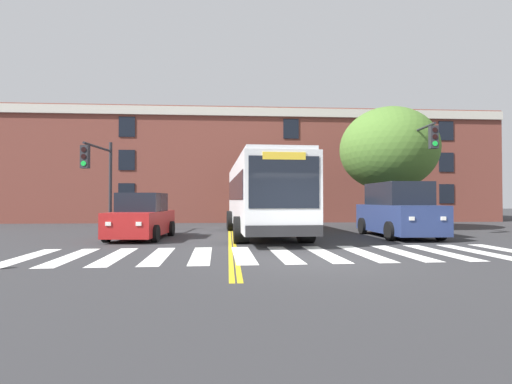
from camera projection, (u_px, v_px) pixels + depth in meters
ground_plane at (313, 260)px, 10.64m from camera, size 120.00×120.00×0.00m
crosswalk at (284, 254)px, 11.72m from camera, size 15.13×4.14×0.01m
lane_line_yellow_inner at (229, 225)px, 25.57m from camera, size 0.12×36.00×0.01m
lane_line_yellow_outer at (232, 225)px, 25.58m from camera, size 0.12×36.00×0.01m
city_bus at (262, 194)px, 18.32m from camera, size 3.28×11.57×3.38m
car_red_near_lane at (142, 218)px, 16.42m from camera, size 2.33×4.49×1.89m
car_navy_far_lane at (398, 211)px, 17.29m from camera, size 2.30×5.11×2.35m
car_grey_behind_bus at (267, 211)px, 28.44m from camera, size 2.41×4.20×1.81m
traffic_light_near_corner at (415, 158)px, 19.54m from camera, size 0.46×3.71×5.36m
traffic_light_far_corner at (99, 170)px, 18.86m from camera, size 0.52×3.13×4.53m
street_tree_curbside_large at (388, 149)px, 21.86m from camera, size 6.78×7.03×6.68m
building_facade at (212, 169)px, 31.88m from camera, size 42.76×8.33×8.20m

